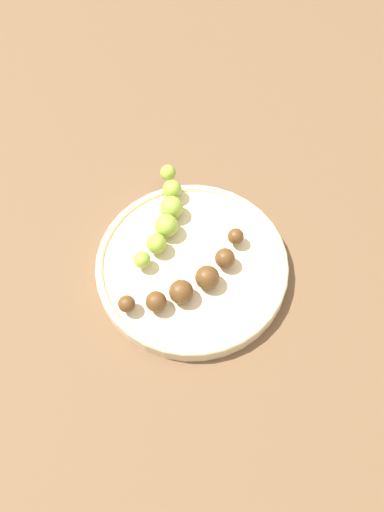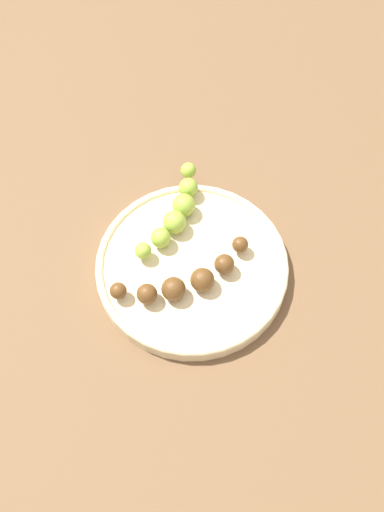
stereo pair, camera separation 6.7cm
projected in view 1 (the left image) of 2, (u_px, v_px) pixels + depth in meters
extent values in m
plane|color=brown|center=(192.00, 271.00, 0.70)|extent=(2.40, 2.40, 0.00)
cylinder|color=beige|center=(192.00, 267.00, 0.70)|extent=(0.24, 0.24, 0.02)
torus|color=beige|center=(192.00, 264.00, 0.69)|extent=(0.24, 0.24, 0.01)
sphere|color=#593819|center=(127.00, 304.00, 0.64)|extent=(0.02, 0.02, 0.02)
sphere|color=#593819|center=(156.00, 301.00, 0.65)|extent=(0.02, 0.02, 0.02)
sphere|color=#593819|center=(184.00, 292.00, 0.65)|extent=(0.03, 0.03, 0.03)
sphere|color=#593819|center=(207.00, 277.00, 0.66)|extent=(0.03, 0.03, 0.03)
sphere|color=#593819|center=(225.00, 258.00, 0.67)|extent=(0.02, 0.02, 0.02)
sphere|color=#593819|center=(236.00, 236.00, 0.69)|extent=(0.02, 0.02, 0.02)
sphere|color=#8CAD38|center=(142.00, 260.00, 0.67)|extent=(0.02, 0.02, 0.02)
sphere|color=#8CAD38|center=(156.00, 244.00, 0.68)|extent=(0.03, 0.03, 0.03)
sphere|color=#8CAD38|center=(166.00, 226.00, 0.70)|extent=(0.03, 0.03, 0.03)
sphere|color=#8CAD38|center=(172.00, 208.00, 0.71)|extent=(0.03, 0.03, 0.03)
sphere|color=#8CAD38|center=(172.00, 190.00, 0.72)|extent=(0.03, 0.03, 0.03)
sphere|color=#8CAD38|center=(168.00, 173.00, 0.74)|extent=(0.02, 0.02, 0.02)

